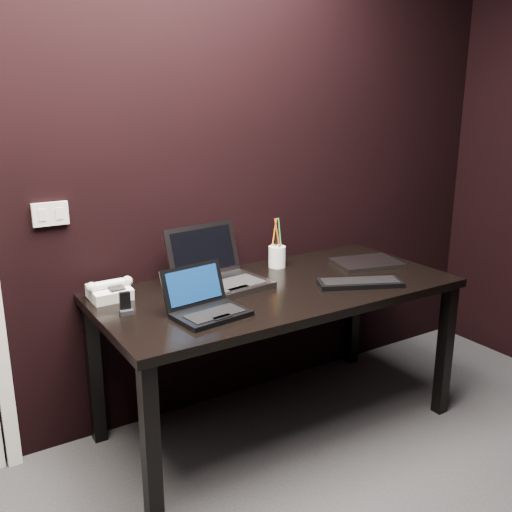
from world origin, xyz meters
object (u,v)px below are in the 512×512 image
netbook (206,306)px  mobile_phone (125,306)px  silver_laptop (219,276)px  ext_keyboard (360,283)px  pen_cup (277,256)px  desk_phone (110,291)px  desk (278,302)px  closed_laptop (366,263)px

netbook → mobile_phone: size_ratio=3.49×
netbook → silver_laptop: (0.22, 0.29, 0.01)m
mobile_phone → ext_keyboard: bearing=-12.5°
pen_cup → desk_phone: bearing=-178.8°
desk_phone → pen_cup: size_ratio=0.80×
desk_phone → netbook: bearing=-54.4°
ext_keyboard → mobile_phone: bearing=167.5°
netbook → desk_phone: (-0.28, 0.39, -0.00)m
desk → netbook: netbook is taller
closed_laptop → netbook: bearing=-170.1°
netbook → desk_phone: netbook is taller
silver_laptop → pen_cup: (0.41, 0.12, 0.01)m
desk → netbook: 0.49m
silver_laptop → closed_laptop: (0.83, -0.11, -0.04)m
mobile_phone → desk_phone: bearing=89.8°
closed_laptop → desk_phone: 1.34m
ext_keyboard → pen_cup: bearing=109.7°
mobile_phone → closed_laptop: bearing=-0.1°
ext_keyboard → desk_phone: desk_phone is taller
desk_phone → pen_cup: pen_cup is taller
desk → closed_laptop: 0.60m
desk → closed_laptop: closed_laptop is taller
netbook → ext_keyboard: bearing=-3.9°
desk_phone → mobile_phone: desk_phone is taller
desk → mobile_phone: mobile_phone is taller
desk_phone → pen_cup: (0.90, 0.02, 0.02)m
closed_laptop → mobile_phone: 1.33m
silver_laptop → ext_keyboard: 0.67m
netbook → mobile_phone: netbook is taller
netbook → silver_laptop: silver_laptop is taller
closed_laptop → pen_cup: (-0.42, 0.22, 0.05)m
ext_keyboard → desk_phone: 1.16m
desk_phone → mobile_phone: (-0.00, -0.20, -0.00)m
closed_laptop → desk_phone: desk_phone is taller
desk → closed_laptop: size_ratio=4.46×
netbook → ext_keyboard: netbook is taller
netbook → silver_laptop: bearing=53.1°
silver_laptop → pen_cup: size_ratio=1.68×
netbook → desk_phone: bearing=125.6°
desk → desk_phone: size_ratio=8.11×
closed_laptop → desk_phone: size_ratio=1.82×
silver_laptop → closed_laptop: bearing=-7.4°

